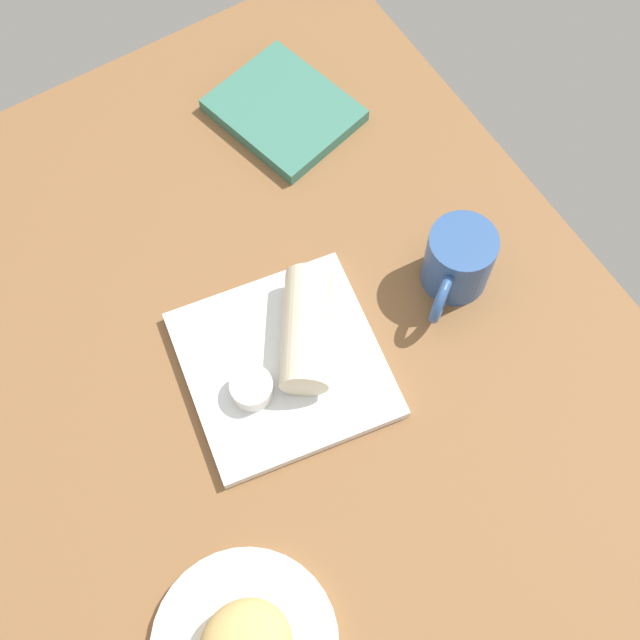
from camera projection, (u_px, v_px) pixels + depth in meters
The scene contains 6 objects.
dining_table at pixel (268, 389), 102.76cm from camera, with size 110.00×90.00×4.00cm, color brown.
square_plate at pixel (283, 364), 101.11cm from camera, with size 23.11×23.11×1.60cm, color white.
sauce_cup at pixel (252, 388), 97.56cm from camera, with size 5.09×5.09×2.56cm.
breakfast_wrap at pixel (306, 329), 99.01cm from camera, with size 5.79×5.79×14.74cm, color beige.
book_stack at pixel (284, 110), 116.73cm from camera, with size 21.41×19.20×2.00cm.
coffee_mug at pixel (457, 261), 102.55cm from camera, with size 9.85×12.07×9.23cm.
Camera 1 is at (33.07, -12.94, 99.02)cm, focal length 46.99 mm.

